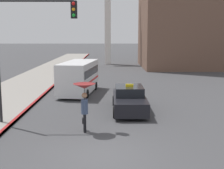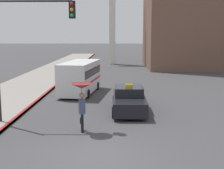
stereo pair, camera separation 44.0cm
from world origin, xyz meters
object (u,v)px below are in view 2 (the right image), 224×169
Objects in this scene: ambulance_van at (80,76)px; traffic_light at (26,36)px; taxi at (129,100)px; pedestrian_with_umbrella at (82,94)px; monument_cross at (112,4)px.

traffic_light is (-1.51, -8.32, 2.99)m from ambulance_van.
traffic_light reaches higher than taxi.
traffic_light reaches higher than pedestrian_with_umbrella.
ambulance_van is at bearing -1.18° from pedestrian_with_umbrella.
taxi is at bearing -37.88° from pedestrian_with_umbrella.
ambulance_van is 9.57m from pedestrian_with_umbrella.
traffic_light is at bearing -96.25° from monument_cross.
ambulance_van is 25.05m from monument_cross.
taxi is 6.52m from ambulance_van.
pedestrian_with_umbrella is 34.04m from monument_cross.
taxi is 2.14× the size of pedestrian_with_umbrella.
pedestrian_with_umbrella is (1.21, -9.48, 0.44)m from ambulance_van.
monument_cross is at bearing -87.15° from taxi.
traffic_light is at bearing 29.66° from taxi.
traffic_light is 32.64m from monument_cross.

